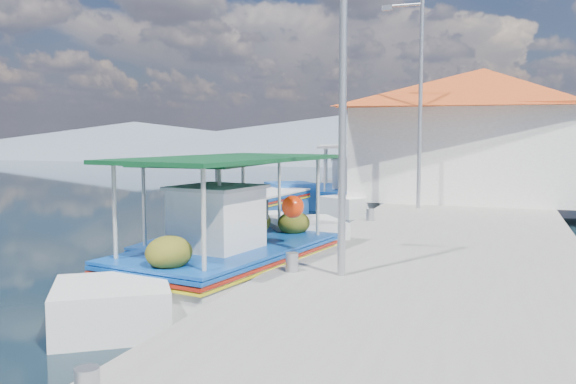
% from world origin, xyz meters
% --- Properties ---
extents(ground, '(160.00, 160.00, 0.00)m').
position_xyz_m(ground, '(0.00, 0.00, 0.00)').
color(ground, black).
rests_on(ground, ground).
extents(quay, '(5.00, 44.00, 0.50)m').
position_xyz_m(quay, '(5.90, 6.00, 0.25)').
color(quay, gray).
rests_on(quay, ground).
extents(bollards, '(0.20, 17.20, 0.30)m').
position_xyz_m(bollards, '(3.80, 5.25, 0.65)').
color(bollards, '#A5A8AD').
rests_on(bollards, quay).
extents(main_caique, '(3.08, 7.53, 2.52)m').
position_xyz_m(main_caique, '(2.41, 2.63, 0.49)').
color(main_caique, white).
rests_on(main_caique, ground).
extents(caique_green_canopy, '(1.94, 6.39, 2.39)m').
position_xyz_m(caique_green_canopy, '(1.68, 3.80, 0.36)').
color(caique_green_canopy, white).
rests_on(caique_green_canopy, ground).
extents(caique_blue_hull, '(2.45, 6.98, 1.25)m').
position_xyz_m(caique_blue_hull, '(-0.43, 10.85, 0.34)').
color(caique_blue_hull, '#1C54AB').
rests_on(caique_blue_hull, ground).
extents(caique_far, '(3.26, 6.91, 2.50)m').
position_xyz_m(caique_far, '(1.57, 14.77, 0.46)').
color(caique_far, white).
rests_on(caique_far, ground).
extents(harbor_building, '(10.49, 10.49, 4.40)m').
position_xyz_m(harbor_building, '(6.20, 15.00, 2.78)').
color(harbor_building, white).
rests_on(harbor_building, quay).
extents(lamp_post_near, '(1.21, 0.14, 6.00)m').
position_xyz_m(lamp_post_near, '(4.51, 2.00, 3.85)').
color(lamp_post_near, '#A5A8AD').
rests_on(lamp_post_near, quay).
extents(lamp_post_far, '(1.21, 0.14, 6.00)m').
position_xyz_m(lamp_post_far, '(4.51, 11.00, 3.85)').
color(lamp_post_far, '#A5A8AD').
rests_on(lamp_post_far, quay).
extents(mountain_ridge, '(171.40, 96.00, 5.50)m').
position_xyz_m(mountain_ridge, '(6.54, 56.00, 2.04)').
color(mountain_ridge, slate).
rests_on(mountain_ridge, ground).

